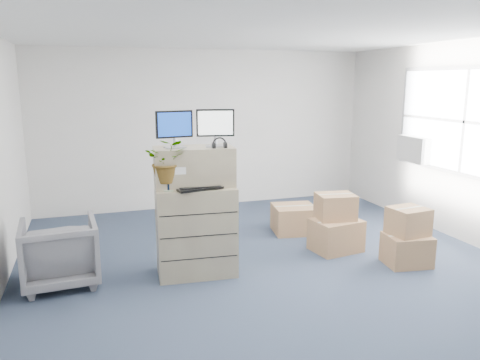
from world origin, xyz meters
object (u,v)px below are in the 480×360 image
object	(u,v)px
monitor_right	(215,126)
potted_plant	(167,166)
monitor_left	(174,127)
water_bottle	(198,174)
keyboard	(199,188)
office_chair	(60,249)
filing_cabinet_lower	(196,230)

from	to	relation	value
monitor_right	potted_plant	distance (m)	0.72
monitor_left	monitor_right	bearing A→B (deg)	-12.90
water_bottle	monitor_right	bearing A→B (deg)	-11.54
potted_plant	keyboard	bearing A→B (deg)	-13.77
keyboard	potted_plant	bearing A→B (deg)	155.81
keyboard	water_bottle	size ratio (longest dim) A/B	1.92
office_chair	water_bottle	bearing A→B (deg)	171.56
filing_cabinet_lower	water_bottle	xyz separation A→B (m)	(0.05, 0.04, 0.66)
filing_cabinet_lower	potted_plant	distance (m)	0.86
monitor_right	filing_cabinet_lower	bearing A→B (deg)	-169.38
water_bottle	filing_cabinet_lower	bearing A→B (deg)	-143.68
monitor_left	office_chair	xyz separation A→B (m)	(-1.31, 0.14, -1.33)
keyboard	office_chair	bearing A→B (deg)	157.84
water_bottle	office_chair	xyz separation A→B (m)	(-1.57, 0.13, -0.78)
potted_plant	office_chair	xyz separation A→B (m)	(-1.19, 0.24, -0.91)
filing_cabinet_lower	monitor_left	xyz separation A→B (m)	(-0.21, 0.03, 1.22)
filing_cabinet_lower	monitor_right	world-z (taller)	monitor_right
monitor_left	potted_plant	xyz separation A→B (m)	(-0.11, -0.10, -0.42)
filing_cabinet_lower	potted_plant	bearing A→B (deg)	-163.79
filing_cabinet_lower	monitor_right	distance (m)	1.25
keyboard	potted_plant	distance (m)	0.43
water_bottle	office_chair	bearing A→B (deg)	175.17
water_bottle	office_chair	size ratio (longest dim) A/B	0.33
monitor_left	potted_plant	bearing A→B (deg)	-146.75
monitor_right	keyboard	bearing A→B (deg)	-137.17
monitor_right	potted_plant	xyz separation A→B (m)	(-0.57, -0.06, -0.43)
monitor_right	water_bottle	bearing A→B (deg)	179.78
filing_cabinet_lower	office_chair	size ratio (longest dim) A/B	1.29
filing_cabinet_lower	monitor_left	world-z (taller)	monitor_left
monitor_right	office_chair	bearing A→B (deg)	-174.27
filing_cabinet_lower	keyboard	world-z (taller)	keyboard
filing_cabinet_lower	monitor_right	bearing A→B (deg)	4.09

